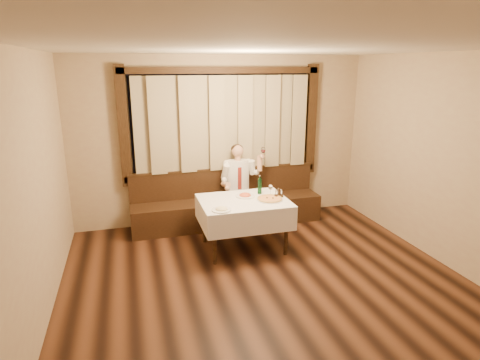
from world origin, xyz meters
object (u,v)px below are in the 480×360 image
object	(u,v)px
pasta_red	(245,194)
cruet_caddy	(279,194)
pasta_cream	(221,208)
pizza	(270,199)
seated_man	(239,179)
green_bottle	(260,186)
banquette	(227,206)
dining_table	(244,207)

from	to	relation	value
pasta_red	cruet_caddy	size ratio (longest dim) A/B	2.12
pasta_cream	cruet_caddy	world-z (taller)	cruet_caddy
pasta_red	pasta_cream	bearing A→B (deg)	-134.51
pizza	seated_man	xyz separation A→B (m)	(-0.16, 1.04, 0.03)
green_bottle	banquette	bearing A→B (deg)	111.00
seated_man	cruet_caddy	bearing A→B (deg)	-70.66
pasta_cream	green_bottle	bearing A→B (deg)	37.42
dining_table	cruet_caddy	bearing A→B (deg)	-2.00
pasta_cream	green_bottle	distance (m)	0.91
banquette	green_bottle	xyz separation A→B (m)	(0.31, -0.81, 0.57)
pasta_cream	green_bottle	size ratio (longest dim) A/B	0.93
pizza	seated_man	distance (m)	1.05
cruet_caddy	pasta_cream	bearing A→B (deg)	-161.99
banquette	pizza	distance (m)	1.27
pasta_cream	dining_table	bearing A→B (deg)	39.60
pizza	cruet_caddy	xyz separation A→B (m)	(0.17, 0.09, 0.03)
banquette	dining_table	xyz separation A→B (m)	(0.00, -1.02, 0.34)
dining_table	green_bottle	bearing A→B (deg)	34.32
pizza	pasta_red	size ratio (longest dim) A/B	1.34
banquette	cruet_caddy	distance (m)	1.27
pizza	pasta_cream	size ratio (longest dim) A/B	1.42
banquette	seated_man	distance (m)	0.54
pizza	dining_table	bearing A→B (deg)	163.49
green_bottle	pasta_red	bearing A→B (deg)	-164.02
dining_table	cruet_caddy	size ratio (longest dim) A/B	9.51
pasta_red	seated_man	size ratio (longest dim) A/B	0.21
green_bottle	pasta_cream	bearing A→B (deg)	-142.58
pasta_cream	seated_man	world-z (taller)	seated_man
dining_table	pasta_cream	world-z (taller)	pasta_cream
green_bottle	dining_table	bearing A→B (deg)	-145.68
pasta_red	banquette	bearing A→B (deg)	94.00
green_bottle	seated_man	distance (m)	0.74
seated_man	pasta_red	bearing A→B (deg)	-99.55
banquette	seated_man	world-z (taller)	seated_man
pizza	pasta_cream	world-z (taller)	pasta_cream
banquette	pizza	bearing A→B (deg)	-72.38
banquette	pasta_cream	bearing A→B (deg)	-106.80
cruet_caddy	pasta_red	bearing A→B (deg)	160.31
dining_table	pasta_red	world-z (taller)	pasta_red
pizza	green_bottle	xyz separation A→B (m)	(-0.05, 0.32, 0.11)
dining_table	seated_man	xyz separation A→B (m)	(0.20, 0.93, 0.15)
green_bottle	seated_man	size ratio (longest dim) A/B	0.21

